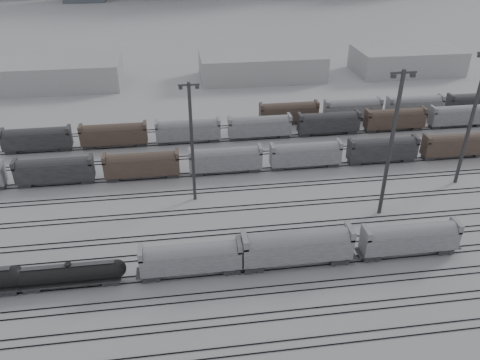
{
  "coord_description": "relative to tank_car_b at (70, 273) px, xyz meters",
  "views": [
    {
      "loc": [
        -17.98,
        -53.48,
        47.07
      ],
      "look_at": [
        -7.45,
        21.47,
        4.0
      ],
      "focal_mm": 35.0,
      "sensor_mm": 36.0,
      "label": 1
    }
  ],
  "objects": [
    {
      "name": "bg_string_far",
      "position": [
        70.46,
        55.0,
        0.53
      ],
      "size": [
        66.0,
        3.0,
        5.6
      ],
      "color": "brown",
      "rests_on": "ground"
    },
    {
      "name": "bg_string_mid",
      "position": [
        52.96,
        47.0,
        0.53
      ],
      "size": [
        151.0,
        3.0,
        5.6
      ],
      "color": "black",
      "rests_on": "ground"
    },
    {
      "name": "hopper_car_b",
      "position": [
        33.36,
        0.0,
        1.45
      ],
      "size": [
        16.87,
        3.35,
        6.03
      ],
      "color": "black",
      "rests_on": "ground"
    },
    {
      "name": "tank_car_b",
      "position": [
        0.0,
        0.0,
        0.0
      ],
      "size": [
        15.9,
        2.65,
        3.93
      ],
      "color": "black",
      "rests_on": "ground"
    },
    {
      "name": "ground",
      "position": [
        34.96,
        -1.0,
        -2.27
      ],
      "size": [
        900.0,
        900.0,
        0.0
      ],
      "primitive_type": "plane",
      "color": "#B2B2B7",
      "rests_on": "ground"
    },
    {
      "name": "light_mast_d",
      "position": [
        71.45,
        20.53,
        11.87
      ],
      "size": [
        4.27,
        0.68,
        26.67
      ],
      "color": "#373739",
      "rests_on": "ground"
    },
    {
      "name": "hopper_car_c",
      "position": [
        51.37,
        0.0,
        1.13
      ],
      "size": [
        15.39,
        3.06,
        5.5
      ],
      "color": "black",
      "rests_on": "ground"
    },
    {
      "name": "tracks",
      "position": [
        34.96,
        16.5,
        -2.19
      ],
      "size": [
        220.0,
        71.5,
        0.16
      ],
      "color": "black",
      "rests_on": "ground"
    },
    {
      "name": "warehouse_mid",
      "position": [
        44.96,
        94.0,
        1.73
      ],
      "size": [
        40.0,
        18.0,
        8.0
      ],
      "primitive_type": "cube",
      "color": "#A3A3A5",
      "rests_on": "ground"
    },
    {
      "name": "hopper_car_a",
      "position": [
        17.34,
        -0.0,
        1.03
      ],
      "size": [
        14.95,
        2.97,
        5.35
      ],
      "color": "black",
      "rests_on": "ground"
    },
    {
      "name": "light_mast_c",
      "position": [
        51.82,
        12.07,
        11.73
      ],
      "size": [
        4.22,
        0.68,
        26.41
      ],
      "color": "#373739",
      "rests_on": "ground"
    },
    {
      "name": "warehouse_left",
      "position": [
        -25.04,
        94.0,
        1.73
      ],
      "size": [
        50.0,
        18.0,
        8.0
      ],
      "primitive_type": "cube",
      "color": "#A3A3A5",
      "rests_on": "ground"
    },
    {
      "name": "light_mast_b",
      "position": [
        19.01,
        21.36,
        9.86
      ],
      "size": [
        3.66,
        0.59,
        22.86
      ],
      "color": "#373739",
      "rests_on": "ground"
    },
    {
      "name": "bg_string_near",
      "position": [
        42.96,
        31.0,
        0.53
      ],
      "size": [
        151.0,
        3.0,
        5.6
      ],
      "color": "gray",
      "rests_on": "ground"
    },
    {
      "name": "warehouse_right",
      "position": [
        94.96,
        94.0,
        1.73
      ],
      "size": [
        35.0,
        18.0,
        8.0
      ],
      "primitive_type": "cube",
      "color": "#A3A3A5",
      "rests_on": "ground"
    }
  ]
}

